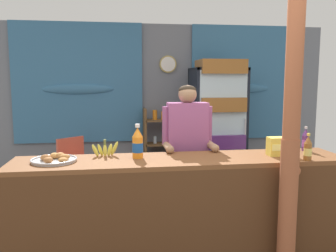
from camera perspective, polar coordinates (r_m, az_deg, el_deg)
ground_plane at (r=4.17m, az=0.75°, el=-16.00°), size 7.79×7.79×0.00m
back_wall_curtained at (r=5.67m, az=-2.12°, el=3.95°), size 5.54×0.22×2.53m
stall_counter at (r=3.20m, az=2.53°, el=-12.11°), size 3.02×0.59×0.96m
timber_post at (r=3.05m, az=19.21°, el=-2.95°), size 0.17×0.15×2.36m
drink_fridge at (r=5.28m, az=8.03°, el=0.97°), size 0.76×0.69×1.95m
bottle_shelf_rack at (r=5.47m, az=-1.43°, el=-3.28°), size 0.48×0.28×1.23m
plastic_lawn_chair at (r=5.09m, az=-14.65°, el=-6.05°), size 0.62×0.62×0.86m
shopkeeper at (r=3.69m, az=3.15°, el=-2.61°), size 0.53×0.42×1.61m
soda_bottle_orange_soda at (r=3.20m, az=-4.94°, el=-2.86°), size 0.10×0.10×0.31m
soda_bottle_grape_soda at (r=3.78m, az=21.34°, el=-2.18°), size 0.07×0.07×0.25m
soda_bottle_iced_tea at (r=3.34m, az=21.69°, el=-3.45°), size 0.07×0.07×0.24m
snack_box_instant_noodle at (r=3.46m, az=17.64°, el=-3.15°), size 0.23×0.12×0.17m
pastry_tray at (r=3.21m, az=-17.94°, el=-5.13°), size 0.39×0.39×0.07m
banana_bunch at (r=3.34m, az=-10.06°, el=-3.77°), size 0.26×0.06×0.16m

